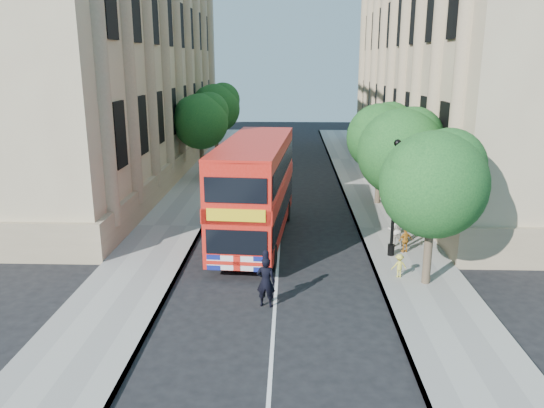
# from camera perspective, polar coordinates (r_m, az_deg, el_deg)

# --- Properties ---
(ground) EXTENTS (120.00, 120.00, 0.00)m
(ground) POSITION_cam_1_polar(r_m,az_deg,el_deg) (18.34, 0.22, -12.29)
(ground) COLOR black
(ground) RESTS_ON ground
(pavement_right) EXTENTS (3.50, 80.00, 0.12)m
(pavement_right) POSITION_cam_1_polar(r_m,az_deg,el_deg) (28.07, 12.70, -2.63)
(pavement_right) COLOR gray
(pavement_right) RESTS_ON ground
(pavement_left) EXTENTS (3.50, 80.00, 0.12)m
(pavement_left) POSITION_cam_1_polar(r_m,az_deg,el_deg) (28.27, -10.87, -2.40)
(pavement_left) COLOR gray
(pavement_left) RESTS_ON ground
(building_right) EXTENTS (12.00, 38.00, 18.00)m
(building_right) POSITION_cam_1_polar(r_m,az_deg,el_deg) (42.41, 21.02, 14.93)
(building_right) COLOR tan
(building_right) RESTS_ON ground
(building_left) EXTENTS (12.00, 38.00, 18.00)m
(building_left) POSITION_cam_1_polar(r_m,az_deg,el_deg) (42.73, -18.20, 15.16)
(building_left) COLOR tan
(building_left) RESTS_ON ground
(tree_right_near) EXTENTS (4.00, 4.00, 6.08)m
(tree_right_near) POSITION_cam_1_polar(r_m,az_deg,el_deg) (20.46, 17.11, 2.62)
(tree_right_near) COLOR #473828
(tree_right_near) RESTS_ON ground
(tree_right_mid) EXTENTS (4.20, 4.20, 6.37)m
(tree_right_mid) POSITION_cam_1_polar(r_m,az_deg,el_deg) (26.17, 13.83, 5.90)
(tree_right_mid) COLOR #473828
(tree_right_mid) RESTS_ON ground
(tree_right_far) EXTENTS (4.00, 4.00, 6.15)m
(tree_right_far) POSITION_cam_1_polar(r_m,az_deg,el_deg) (32.02, 11.69, 7.41)
(tree_right_far) COLOR #473828
(tree_right_far) RESTS_ON ground
(tree_left_far) EXTENTS (4.00, 4.00, 6.30)m
(tree_left_far) POSITION_cam_1_polar(r_m,az_deg,el_deg) (39.05, -7.63, 9.13)
(tree_left_far) COLOR #473828
(tree_left_far) RESTS_ON ground
(tree_left_back) EXTENTS (4.20, 4.20, 6.65)m
(tree_left_back) POSITION_cam_1_polar(r_m,az_deg,el_deg) (46.90, -6.02, 10.49)
(tree_left_back) COLOR #473828
(tree_left_back) RESTS_ON ground
(lamp_post) EXTENTS (0.32, 0.32, 5.16)m
(lamp_post) POSITION_cam_1_polar(r_m,az_deg,el_deg) (23.48, 12.98, 0.10)
(lamp_post) COLOR black
(lamp_post) RESTS_ON pavement_right
(double_decker_bus) EXTENTS (3.51, 10.53, 4.78)m
(double_decker_bus) POSITION_cam_1_polar(r_m,az_deg,el_deg) (25.17, -1.82, 1.80)
(double_decker_bus) COLOR red
(double_decker_bus) RESTS_ON ground
(box_van) EXTENTS (2.27, 4.65, 2.57)m
(box_van) POSITION_cam_1_polar(r_m,az_deg,el_deg) (28.02, -3.88, 0.23)
(box_van) COLOR black
(box_van) RESTS_ON ground
(police_constable) EXTENTS (0.74, 0.55, 1.85)m
(police_constable) POSITION_cam_1_polar(r_m,az_deg,el_deg) (18.85, -0.67, -8.38)
(police_constable) COLOR black
(police_constable) RESTS_ON ground
(woman_pedestrian) EXTENTS (0.78, 0.62, 1.55)m
(woman_pedestrian) POSITION_cam_1_polar(r_m,az_deg,el_deg) (25.20, 13.14, -2.71)
(woman_pedestrian) COLOR beige
(woman_pedestrian) RESTS_ON pavement_right
(child_a) EXTENTS (0.71, 0.46, 1.12)m
(child_a) POSITION_cam_1_polar(r_m,az_deg,el_deg) (24.53, 14.15, -3.80)
(child_a) COLOR #C67E23
(child_a) RESTS_ON pavement_right
(child_b) EXTENTS (0.67, 0.46, 0.96)m
(child_b) POSITION_cam_1_polar(r_m,az_deg,el_deg) (21.75, 13.51, -6.46)
(child_b) COLOR gold
(child_b) RESTS_ON pavement_right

